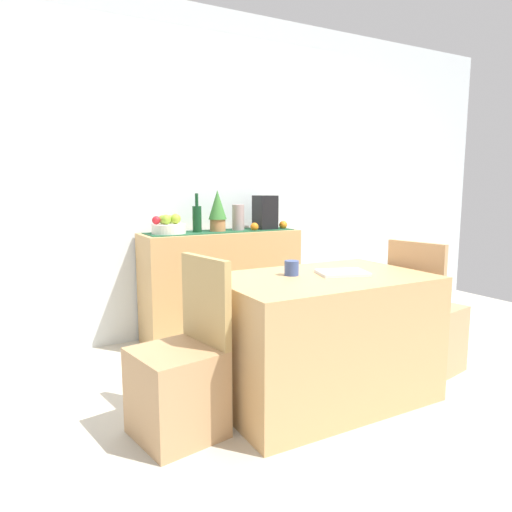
{
  "coord_description": "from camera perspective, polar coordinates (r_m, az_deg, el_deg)",
  "views": [
    {
      "loc": [
        -1.65,
        -2.55,
        1.25
      ],
      "look_at": [
        -0.03,
        0.38,
        0.75
      ],
      "focal_mm": 32.81,
      "sensor_mm": 36.0,
      "label": 1
    }
  ],
  "objects": [
    {
      "name": "wine_bottle",
      "position": [
        3.74,
        -7.21,
        4.58
      ],
      "size": [
        0.07,
        0.07,
        0.31
      ],
      "color": "#123F20",
      "rests_on": "sideboard_console"
    },
    {
      "name": "ceramic_vase",
      "position": [
        3.89,
        -2.18,
        4.69
      ],
      "size": [
        0.1,
        0.1,
        0.22
      ],
      "primitive_type": "cylinder",
      "color": "#A58F8F",
      "rests_on": "sideboard_console"
    },
    {
      "name": "open_book",
      "position": [
        2.8,
        10.48,
        -2.01
      ],
      "size": [
        0.33,
        0.29,
        0.02
      ],
      "primitive_type": "cube",
      "rotation": [
        0.0,
        0.0,
        -0.32
      ],
      "color": "white",
      "rests_on": "dining_table"
    },
    {
      "name": "apple_center",
      "position": [
        3.67,
        -9.76,
        4.49
      ],
      "size": [
        0.08,
        0.08,
        0.08
      ],
      "primitive_type": "sphere",
      "color": "#96B130",
      "rests_on": "fruit_bowl"
    },
    {
      "name": "apple_left",
      "position": [
        3.75,
        -10.46,
        4.44
      ],
      "size": [
        0.06,
        0.06,
        0.06
      ],
      "primitive_type": "sphere",
      "color": "#8EB03B",
      "rests_on": "fruit_bowl"
    },
    {
      "name": "table_runner",
      "position": [
        3.83,
        -4.31,
        3.03
      ],
      "size": [
        1.22,
        0.32,
        0.01
      ],
      "primitive_type": "cube",
      "color": "#1E5031",
      "rests_on": "sideboard_console"
    },
    {
      "name": "fruit_bowl",
      "position": [
        3.67,
        -10.6,
        3.28
      ],
      "size": [
        0.26,
        0.26,
        0.07
      ],
      "primitive_type": "cylinder",
      "color": "white",
      "rests_on": "table_runner"
    },
    {
      "name": "orange_loose_mid",
      "position": [
        4.06,
        3.32,
        3.8
      ],
      "size": [
        0.07,
        0.07,
        0.07
      ],
      "primitive_type": "sphere",
      "color": "orange",
      "rests_on": "sideboard_console"
    },
    {
      "name": "apple_rear",
      "position": [
        3.71,
        -11.32,
        4.4
      ],
      "size": [
        0.07,
        0.07,
        0.07
      ],
      "primitive_type": "sphere",
      "color": "#89A732",
      "rests_on": "fruit_bowl"
    },
    {
      "name": "sideboard_console",
      "position": [
        3.9,
        -4.23,
        -3.51
      ],
      "size": [
        1.3,
        0.42,
        0.89
      ],
      "primitive_type": "cube",
      "color": "tan",
      "rests_on": "ground"
    },
    {
      "name": "chair_near_window",
      "position": [
        2.47,
        -9.32,
        -15.16
      ],
      "size": [
        0.46,
        0.46,
        0.9
      ],
      "color": "tan",
      "rests_on": "ground"
    },
    {
      "name": "orange_loose_end",
      "position": [
        3.88,
        -0.19,
        3.58
      ],
      "size": [
        0.07,
        0.07,
        0.07
      ],
      "primitive_type": "sphere",
      "color": "orange",
      "rests_on": "sideboard_console"
    },
    {
      "name": "coffee_cup",
      "position": [
        2.72,
        4.36,
        -1.47
      ],
      "size": [
        0.08,
        0.08,
        0.09
      ],
      "primitive_type": "cylinder",
      "color": "#3A4E8A",
      "rests_on": "dining_table"
    },
    {
      "name": "apple_right",
      "position": [
        3.63,
        -10.93,
        4.38
      ],
      "size": [
        0.08,
        0.08,
        0.08
      ],
      "primitive_type": "sphere",
      "color": "#85AD2F",
      "rests_on": "fruit_bowl"
    },
    {
      "name": "chair_by_corner",
      "position": [
        3.43,
        19.95,
        -8.72
      ],
      "size": [
        0.47,
        0.47,
        0.9
      ],
      "color": "tan",
      "rests_on": "ground"
    },
    {
      "name": "dining_table",
      "position": [
        2.82,
        7.97,
        -9.79
      ],
      "size": [
        1.23,
        0.8,
        0.74
      ],
      "primitive_type": "cube",
      "color": "tan",
      "rests_on": "ground"
    },
    {
      "name": "ground_plane",
      "position": [
        3.28,
        3.71,
        -14.13
      ],
      "size": [
        6.4,
        6.4,
        0.02
      ],
      "primitive_type": "cube",
      "color": "beige",
      "rests_on": "ground"
    },
    {
      "name": "apple_upper",
      "position": [
        3.65,
        -12.07,
        4.29
      ],
      "size": [
        0.06,
        0.06,
        0.06
      ],
      "primitive_type": "sphere",
      "color": "red",
      "rests_on": "fruit_bowl"
    },
    {
      "name": "room_wall_rear",
      "position": [
        4.08,
        -5.23,
        9.83
      ],
      "size": [
        6.4,
        0.06,
        2.7
      ],
      "primitive_type": "cube",
      "color": "silver",
      "rests_on": "ground"
    },
    {
      "name": "coffee_maker",
      "position": [
        4.01,
        1.11,
        5.33
      ],
      "size": [
        0.16,
        0.18,
        0.29
      ],
      "primitive_type": "cube",
      "color": "black",
      "rests_on": "sideboard_console"
    },
    {
      "name": "potted_plant",
      "position": [
        3.81,
        -4.71,
        5.64
      ],
      "size": [
        0.15,
        0.15,
        0.34
      ],
      "color": "#BC7A4A",
      "rests_on": "sideboard_console"
    }
  ]
}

